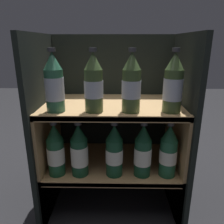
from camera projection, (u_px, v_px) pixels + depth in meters
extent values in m
cube|color=black|center=(113.00, 114.00, 1.18)|extent=(0.64, 0.02, 0.81)
cube|color=black|center=(45.00, 126.00, 1.00)|extent=(0.02, 0.40, 0.81)
cube|color=black|center=(180.00, 127.00, 0.99)|extent=(0.02, 0.40, 0.81)
cube|color=tan|center=(112.00, 162.00, 1.05)|extent=(0.60, 0.36, 0.02)
cube|color=tan|center=(112.00, 184.00, 0.89)|extent=(0.60, 0.02, 0.03)
cube|color=tan|center=(54.00, 182.00, 1.09)|extent=(0.01, 0.36, 0.21)
cube|color=tan|center=(171.00, 183.00, 1.08)|extent=(0.01, 0.36, 0.21)
cube|color=tan|center=(112.00, 106.00, 0.96)|extent=(0.60, 0.36, 0.02)
cube|color=tan|center=(111.00, 118.00, 0.80)|extent=(0.60, 0.02, 0.03)
cube|color=tan|center=(51.00, 157.00, 1.05)|extent=(0.01, 0.36, 0.50)
cube|color=tan|center=(173.00, 158.00, 1.04)|extent=(0.01, 0.36, 0.50)
cylinder|color=#285B42|center=(55.00, 91.00, 0.83)|extent=(0.07, 0.07, 0.16)
cylinder|color=#9EA8BC|center=(55.00, 89.00, 0.83)|extent=(0.07, 0.07, 0.09)
cone|color=#285B42|center=(52.00, 61.00, 0.80)|extent=(0.07, 0.07, 0.06)
cylinder|color=#333338|center=(51.00, 50.00, 0.78)|extent=(0.03, 0.03, 0.01)
cylinder|color=#384C28|center=(94.00, 91.00, 0.83)|extent=(0.07, 0.07, 0.16)
cylinder|color=#9EA8BC|center=(94.00, 89.00, 0.83)|extent=(0.07, 0.07, 0.06)
cone|color=#384C28|center=(93.00, 61.00, 0.79)|extent=(0.07, 0.07, 0.06)
cylinder|color=#333338|center=(93.00, 50.00, 0.78)|extent=(0.03, 0.03, 0.01)
cylinder|color=#384C28|center=(131.00, 91.00, 0.83)|extent=(0.07, 0.07, 0.16)
cylinder|color=#9EA8BC|center=(131.00, 89.00, 0.82)|extent=(0.07, 0.07, 0.07)
cone|color=#384C28|center=(132.00, 61.00, 0.79)|extent=(0.07, 0.07, 0.06)
cylinder|color=#333338|center=(132.00, 50.00, 0.78)|extent=(0.03, 0.03, 0.01)
cylinder|color=#384C28|center=(173.00, 91.00, 0.82)|extent=(0.07, 0.07, 0.16)
cylinder|color=#9EA8BC|center=(173.00, 89.00, 0.82)|extent=(0.07, 0.07, 0.08)
cone|color=#384C28|center=(175.00, 61.00, 0.79)|extent=(0.07, 0.07, 0.06)
cylinder|color=#333338|center=(176.00, 50.00, 0.78)|extent=(0.03, 0.03, 0.01)
cylinder|color=#194C2D|center=(56.00, 157.00, 0.92)|extent=(0.07, 0.07, 0.16)
cylinder|color=silver|center=(56.00, 155.00, 0.91)|extent=(0.07, 0.07, 0.07)
cone|color=#194C2D|center=(54.00, 132.00, 0.88)|extent=(0.07, 0.07, 0.06)
cylinder|color=#333338|center=(53.00, 123.00, 0.87)|extent=(0.03, 0.03, 0.01)
cylinder|color=#144228|center=(80.00, 157.00, 0.92)|extent=(0.07, 0.07, 0.16)
cylinder|color=silver|center=(80.00, 155.00, 0.91)|extent=(0.07, 0.07, 0.08)
cone|color=#144228|center=(78.00, 132.00, 0.88)|extent=(0.07, 0.07, 0.06)
cylinder|color=#333338|center=(78.00, 123.00, 0.87)|extent=(0.03, 0.03, 0.01)
cylinder|color=#144228|center=(114.00, 157.00, 0.91)|extent=(0.07, 0.07, 0.16)
cylinder|color=silver|center=(114.00, 155.00, 0.91)|extent=(0.07, 0.07, 0.06)
cone|color=#144228|center=(114.00, 132.00, 0.88)|extent=(0.07, 0.07, 0.06)
cylinder|color=#333338|center=(114.00, 123.00, 0.87)|extent=(0.03, 0.03, 0.01)
cylinder|color=#144228|center=(143.00, 157.00, 0.91)|extent=(0.07, 0.07, 0.16)
cylinder|color=silver|center=(143.00, 156.00, 0.91)|extent=(0.07, 0.07, 0.07)
cone|color=#144228|center=(144.00, 132.00, 0.88)|extent=(0.07, 0.07, 0.06)
cylinder|color=#333338|center=(144.00, 123.00, 0.86)|extent=(0.03, 0.03, 0.01)
cylinder|color=#1E5638|center=(168.00, 158.00, 0.91)|extent=(0.07, 0.07, 0.16)
cylinder|color=silver|center=(168.00, 156.00, 0.91)|extent=(0.07, 0.07, 0.06)
cone|color=#1E5638|center=(170.00, 133.00, 0.88)|extent=(0.07, 0.07, 0.06)
cylinder|color=#333338|center=(171.00, 124.00, 0.86)|extent=(0.03, 0.03, 0.01)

